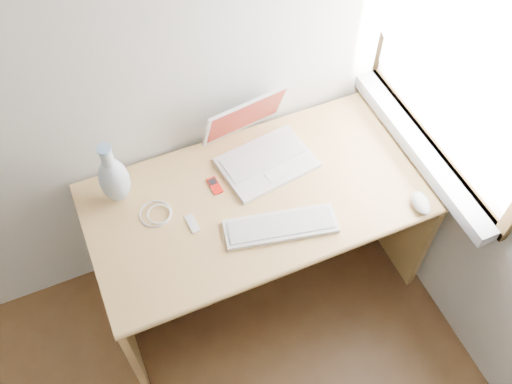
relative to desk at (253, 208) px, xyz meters
name	(u,v)px	position (x,y,z in m)	size (l,w,h in m)	color
window	(459,53)	(0.70, -0.16, 0.76)	(0.11, 0.99, 1.10)	silver
desk	(253,208)	(0.00, 0.00, 0.00)	(1.39, 0.69, 0.73)	tan
laptop	(262,147)	(0.09, 0.10, 0.27)	(0.40, 0.36, 0.25)	white
external_keyboard	(281,226)	(0.01, -0.26, 0.22)	(0.45, 0.22, 0.02)	white
mouse	(421,203)	(0.56, -0.38, 0.23)	(0.07, 0.11, 0.04)	white
ipod	(215,186)	(-0.15, 0.03, 0.21)	(0.04, 0.09, 0.01)	red
cable_coil	(156,214)	(-0.41, -0.01, 0.21)	(0.13, 0.13, 0.01)	white
remote	(192,223)	(-0.30, -0.11, 0.21)	(0.03, 0.08, 0.01)	white
vase	(114,178)	(-0.52, 0.13, 0.33)	(0.12, 0.12, 0.30)	silver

